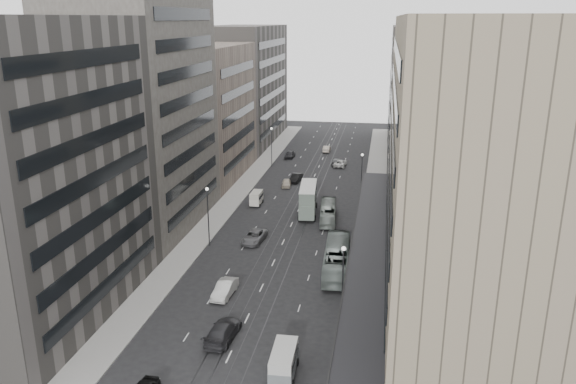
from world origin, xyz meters
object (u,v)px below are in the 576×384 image
Objects in this scene: double_decker at (308,199)px; panel_van at (256,198)px; bus_far at (328,213)px; sedan_1 at (225,289)px; sedan_2 at (254,237)px; vw_microbus at (284,361)px; pedestrian at (345,335)px; bus_near at (337,258)px.

double_decker reaches higher than panel_van.
bus_far is 2.69× the size of panel_van.
bus_far is at bearing -40.26° from double_decker.
panel_van is 31.94m from sedan_1.
sedan_2 is (-5.78, -12.59, -1.80)m from double_decker.
bus_far reaches higher than panel_van.
double_decker is (-3.43, 2.43, 1.22)m from bus_far.
bus_far is 1.09× the size of double_decker.
vw_microbus reaches higher than sedan_1.
double_decker is at bearing 82.78° from sedan_1.
pedestrian is (14.35, -23.62, 0.28)m from sedan_2.
vw_microbus is at bearing 85.51° from bus_far.
double_decker reaches higher than pedestrian.
sedan_2 is 27.64m from pedestrian.
vw_microbus is 0.89× the size of sedan_2.
bus_near is at bearing -102.31° from pedestrian.
bus_near is at bearing 94.54° from bus_far.
bus_far reaches higher than sedan_2.
bus_far reaches higher than sedan_1.
vw_microbus is at bearing -65.66° from sedan_2.
sedan_2 is at bearing -78.04° from panel_van.
sedan_1 is 0.92× the size of sedan_2.
sedan_1 is 15.96m from sedan_2.
pedestrian is (5.14, -33.78, -0.30)m from bus_far.
vw_microbus is 1.34× the size of panel_van.
double_decker reaches higher than sedan_2.
bus_far reaches higher than vw_microbus.
sedan_2 is (-12.14, 7.55, -0.97)m from bus_near.
bus_near is at bearing -77.45° from double_decker.
bus_far is at bearing 74.82° from sedan_1.
vw_microbus is at bearing -52.17° from sedan_1.
vw_microbus reaches higher than sedan_2.
panel_van is at bearing 104.33° from vw_microbus.
double_decker is at bearing -96.84° from pedestrian.
sedan_1 is at bearing -48.87° from pedestrian.
vw_microbus reaches higher than panel_van.
pedestrian is at bearing -52.28° from sedan_2.
pedestrian is at bearing 95.50° from bus_near.
panel_van is (-12.50, 5.61, -0.10)m from bus_far.
panel_van is (-12.75, 45.06, -0.19)m from vw_microbus.
vw_microbus is 0.97× the size of sedan_1.
sedan_2 is at bearing -78.88° from pedestrian.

